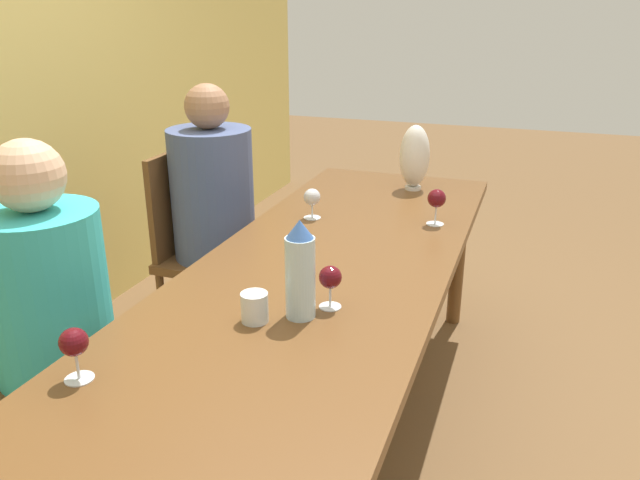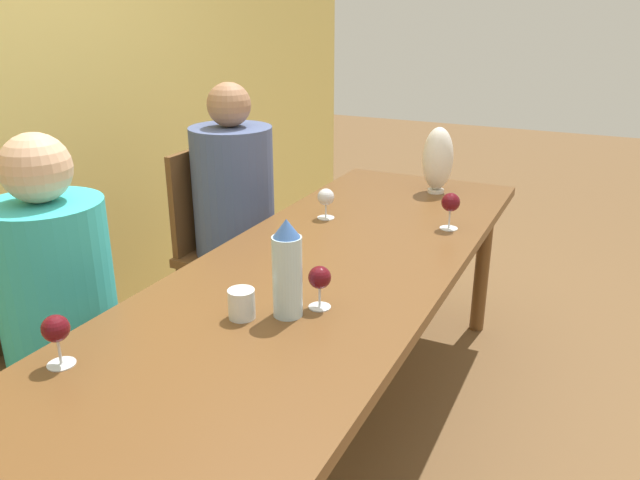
% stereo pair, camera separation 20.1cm
% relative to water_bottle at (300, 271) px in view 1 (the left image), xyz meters
% --- Properties ---
extents(ground_plane, '(14.00, 14.00, 0.00)m').
position_rel_water_bottle_xyz_m(ground_plane, '(0.28, 0.06, -0.87)').
color(ground_plane, brown).
extents(dining_table, '(2.69, 0.83, 0.73)m').
position_rel_water_bottle_xyz_m(dining_table, '(0.28, 0.06, -0.21)').
color(dining_table, brown).
rests_on(dining_table, ground_plane).
extents(water_bottle, '(0.08, 0.08, 0.28)m').
position_rel_water_bottle_xyz_m(water_bottle, '(0.00, 0.00, 0.00)').
color(water_bottle, silver).
rests_on(water_bottle, dining_table).
extents(water_tumbler, '(0.08, 0.08, 0.08)m').
position_rel_water_bottle_xyz_m(water_tumbler, '(-0.07, 0.11, -0.10)').
color(water_tumbler, silver).
rests_on(water_tumbler, dining_table).
extents(vase, '(0.14, 0.14, 0.30)m').
position_rel_water_bottle_xyz_m(vase, '(1.37, -0.03, 0.02)').
color(vase, silver).
rests_on(vase, dining_table).
extents(wine_glass_0, '(0.07, 0.07, 0.12)m').
position_rel_water_bottle_xyz_m(wine_glass_0, '(0.81, 0.27, -0.05)').
color(wine_glass_0, silver).
rests_on(wine_glass_0, dining_table).
extents(wine_glass_1, '(0.07, 0.07, 0.13)m').
position_rel_water_bottle_xyz_m(wine_glass_1, '(-0.46, 0.37, -0.04)').
color(wine_glass_1, silver).
rests_on(wine_glass_1, dining_table).
extents(wine_glass_2, '(0.07, 0.07, 0.14)m').
position_rel_water_bottle_xyz_m(wine_glass_2, '(0.90, -0.22, -0.04)').
color(wine_glass_2, silver).
rests_on(wine_glass_2, dining_table).
extents(wine_glass_3, '(0.07, 0.07, 0.13)m').
position_rel_water_bottle_xyz_m(wine_glass_3, '(0.08, -0.06, -0.05)').
color(wine_glass_3, silver).
rests_on(wine_glass_3, dining_table).
extents(chair_near, '(0.44, 0.44, 0.93)m').
position_rel_water_bottle_xyz_m(chair_near, '(-0.11, 0.85, -0.37)').
color(chair_near, brown).
rests_on(chair_near, ground_plane).
extents(chair_far, '(0.44, 0.44, 0.93)m').
position_rel_water_bottle_xyz_m(chair_far, '(0.92, 0.85, -0.37)').
color(chair_far, brown).
rests_on(chair_far, ground_plane).
extents(person_near, '(0.36, 0.36, 1.20)m').
position_rel_water_bottle_xyz_m(person_near, '(-0.11, 0.76, -0.23)').
color(person_near, '#2D2D38').
rests_on(person_near, ground_plane).
extents(person_far, '(0.37, 0.37, 1.24)m').
position_rel_water_bottle_xyz_m(person_far, '(0.92, 0.77, -0.21)').
color(person_far, '#2D2D38').
rests_on(person_far, ground_plane).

